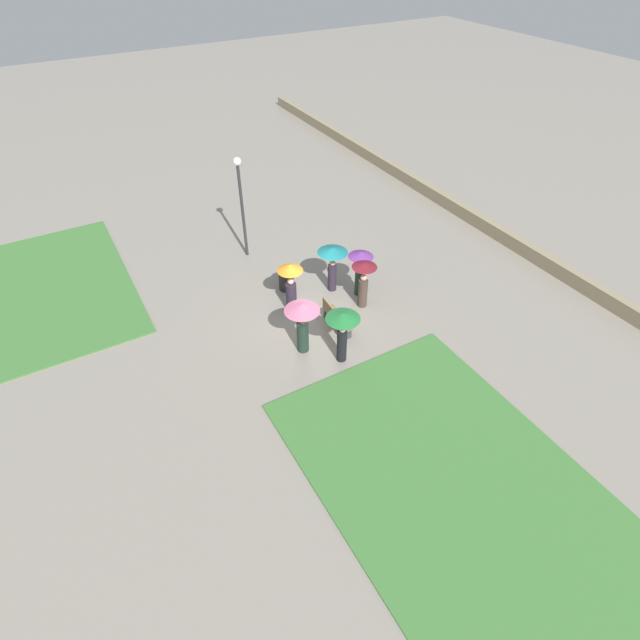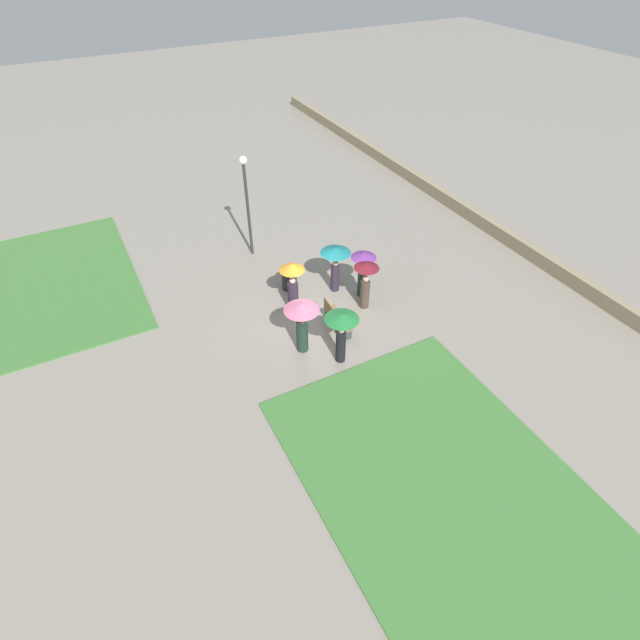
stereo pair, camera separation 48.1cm
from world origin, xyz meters
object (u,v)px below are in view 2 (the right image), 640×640
object	(u,v)px
crowd_person_pink	(302,318)
crowd_person_maroon	(366,279)
park_bench	(336,318)
crowd_person_purple	(363,267)
crowd_person_orange	(292,281)
trash_bin	(289,279)
crowd_person_teal	(335,259)
lamp_post	(246,194)
crowd_person_green	(341,327)

from	to	relation	value
crowd_person_pink	crowd_person_maroon	size ratio (longest dim) A/B	1.02
park_bench	crowd_person_purple	distance (m)	2.38
crowd_person_orange	crowd_person_purple	xyz separation A→B (m)	(-0.39, -2.68, -0.01)
trash_bin	crowd_person_teal	bearing A→B (deg)	-121.03
park_bench	crowd_person_orange	bearing A→B (deg)	30.78
crowd_person_teal	crowd_person_maroon	size ratio (longest dim) A/B	0.99
park_bench	crowd_person_maroon	world-z (taller)	crowd_person_maroon
crowd_person_teal	crowd_person_orange	bearing A→B (deg)	67.11
lamp_post	crowd_person_maroon	distance (m)	6.03
lamp_post	crowd_person_green	bearing A→B (deg)	-178.77
crowd_person_teal	lamp_post	bearing A→B (deg)	-7.63
crowd_person_orange	crowd_person_maroon	size ratio (longest dim) A/B	1.05
crowd_person_maroon	lamp_post	bearing A→B (deg)	101.49
park_bench	crowd_person_green	xyz separation A→B (m)	(-1.43, 0.64, 0.97)
lamp_post	crowd_person_pink	distance (m)	6.55
trash_bin	crowd_person_pink	xyz separation A→B (m)	(-3.35, 1.08, 0.96)
crowd_person_pink	crowd_person_maroon	distance (m)	3.22
trash_bin	crowd_person_green	bearing A→B (deg)	177.34
park_bench	crowd_person_green	size ratio (longest dim) A/B	0.80
crowd_person_maroon	crowd_person_pink	bearing A→B (deg)	-173.50
crowd_person_green	crowd_person_maroon	size ratio (longest dim) A/B	1.03
lamp_post	crowd_person_pink	bearing A→B (deg)	173.58
crowd_person_orange	crowd_person_teal	world-z (taller)	crowd_person_orange
park_bench	crowd_person_teal	world-z (taller)	crowd_person_teal
trash_bin	crowd_person_maroon	xyz separation A→B (m)	(-2.33, -1.97, 0.81)
crowd_person_pink	trash_bin	bearing A→B (deg)	146.11
crowd_person_pink	crowd_person_teal	xyz separation A→B (m)	(2.45, -2.59, 0.01)
crowd_person_purple	park_bench	bearing A→B (deg)	91.49
crowd_person_teal	crowd_person_purple	xyz separation A→B (m)	(-0.75, -0.75, -0.12)
crowd_person_orange	crowd_person_pink	bearing A→B (deg)	-90.79
crowd_person_green	trash_bin	bearing A→B (deg)	-148.15
lamp_post	crowd_person_maroon	bearing A→B (deg)	-156.46
crowd_person_maroon	crowd_person_purple	distance (m)	0.74
crowd_person_purple	crowd_person_teal	bearing A→B (deg)	11.11
trash_bin	crowd_person_pink	distance (m)	3.65
park_bench	crowd_person_pink	size ratio (longest dim) A/B	0.81
lamp_post	crowd_person_orange	distance (m)	4.52
crowd_person_teal	trash_bin	bearing A→B (deg)	25.79
crowd_person_orange	crowd_person_green	size ratio (longest dim) A/B	1.01
crowd_person_green	crowd_person_purple	bearing A→B (deg)	172.48
park_bench	crowd_person_green	world-z (taller)	crowd_person_green
crowd_person_maroon	park_bench	bearing A→B (deg)	-169.90
crowd_person_orange	crowd_person_maroon	distance (m)	2.62
trash_bin	park_bench	bearing A→B (deg)	-171.58
crowd_person_purple	crowd_person_orange	bearing A→B (deg)	47.61
crowd_person_pink	crowd_person_purple	xyz separation A→B (m)	(1.70, -3.34, -0.11)
crowd_person_pink	crowd_person_green	bearing A→B (deg)	24.18
park_bench	trash_bin	bearing A→B (deg)	12.26
crowd_person_green	park_bench	bearing A→B (deg)	-169.61
crowd_person_green	crowd_person_purple	world-z (taller)	crowd_person_green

